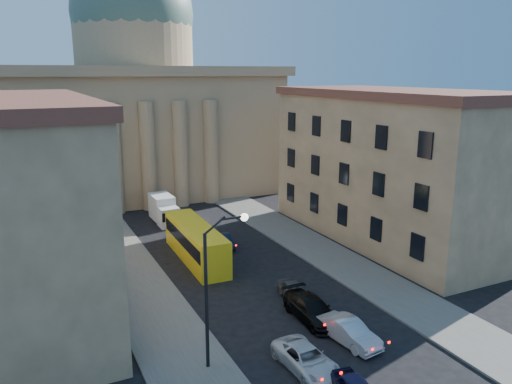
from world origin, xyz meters
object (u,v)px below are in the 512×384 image
Objects in this scene: street_lamp at (215,280)px; city_bus at (196,241)px; car_right_near at (349,332)px; box_truck at (164,210)px.

city_bus is at bearing 74.86° from street_lamp.
street_lamp is at bearing -103.63° from city_bus.
street_lamp is 9.52m from car_right_near.
box_truck is (-3.32, 29.81, 0.66)m from car_right_near.
street_lamp is at bearing -100.54° from box_truck.
car_right_near is 0.40× the size of city_bus.
box_truck is at bearing 89.01° from city_bus.
box_truck is at bearing 88.59° from car_right_near.
car_right_near is at bearing -84.38° from box_truck.
street_lamp is 17.29m from city_bus.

